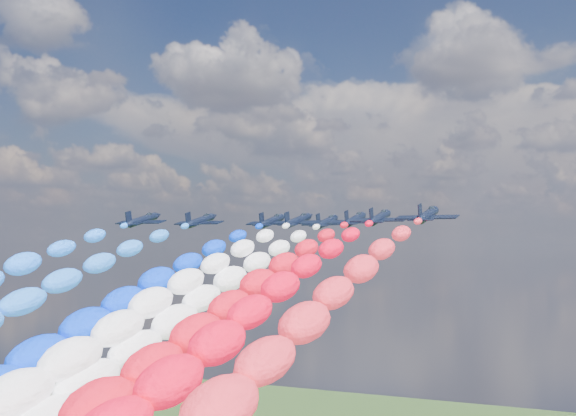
% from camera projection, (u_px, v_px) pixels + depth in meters
% --- Properties ---
extents(jet_0, '(9.90, 13.15, 5.24)m').
position_uv_depth(jet_0, '(143.00, 220.00, 140.10)').
color(jet_0, black).
extents(jet_1, '(9.66, 12.98, 5.24)m').
position_uv_depth(jet_1, '(200.00, 221.00, 144.13)').
color(jet_1, black).
extents(jet_2, '(9.56, 12.91, 5.24)m').
position_uv_depth(jet_2, '(272.00, 221.00, 145.82)').
color(jet_2, black).
extents(trail_2, '(6.53, 108.99, 40.62)m').
position_uv_depth(trail_2, '(61.00, 356.00, 94.37)').
color(trail_2, '#0432E0').
extents(jet_3, '(9.59, 12.93, 5.24)m').
position_uv_depth(jet_3, '(298.00, 220.00, 142.31)').
color(jet_3, black).
extents(trail_3, '(6.53, 108.99, 40.62)m').
position_uv_depth(trail_3, '(94.00, 360.00, 90.86)').
color(trail_3, white).
extents(jet_4, '(9.46, 12.84, 5.24)m').
position_uv_depth(jet_4, '(327.00, 222.00, 150.11)').
color(jet_4, black).
extents(trail_4, '(6.53, 108.99, 40.62)m').
position_uv_depth(trail_4, '(154.00, 351.00, 98.65)').
color(trail_4, white).
extents(jet_5, '(9.64, 12.96, 5.24)m').
position_uv_depth(jet_5, '(355.00, 220.00, 137.41)').
color(jet_5, black).
extents(trail_5, '(6.53, 108.99, 40.62)m').
position_uv_depth(trail_5, '(173.00, 367.00, 85.95)').
color(trail_5, red).
extents(jet_6, '(9.60, 12.94, 5.24)m').
position_uv_depth(jet_6, '(380.00, 218.00, 127.85)').
color(jet_6, black).
extents(trail_6, '(6.53, 108.99, 40.62)m').
position_uv_depth(trail_6, '(192.00, 382.00, 76.39)').
color(trail_6, '#FB0728').
extents(jet_7, '(9.49, 12.86, 5.24)m').
position_uv_depth(jet_7, '(428.00, 215.00, 115.87)').
color(jet_7, black).
extents(trail_7, '(6.53, 108.99, 40.62)m').
position_uv_depth(trail_7, '(244.00, 407.00, 64.42)').
color(trail_7, '#F52939').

